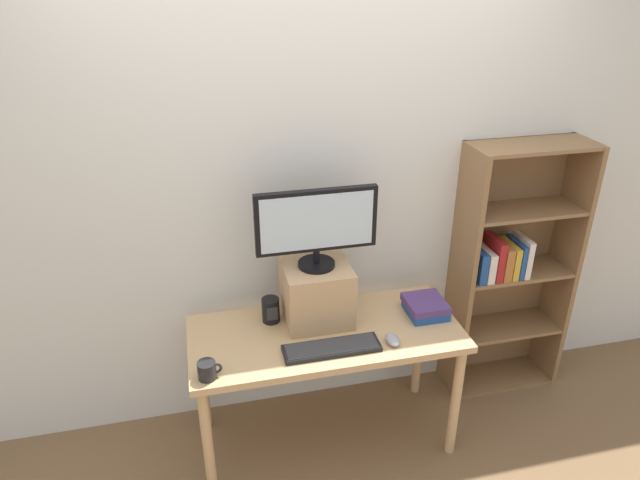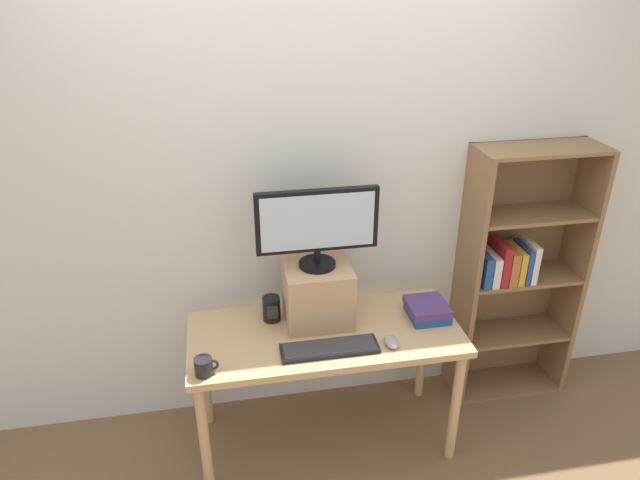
# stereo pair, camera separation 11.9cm
# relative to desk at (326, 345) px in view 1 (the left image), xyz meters

# --- Properties ---
(ground_plane) EXTENTS (12.00, 12.00, 0.00)m
(ground_plane) POSITION_rel_desk_xyz_m (0.00, 0.00, -0.62)
(ground_plane) COLOR brown
(back_wall) EXTENTS (7.00, 0.08, 2.60)m
(back_wall) POSITION_rel_desk_xyz_m (0.00, 0.42, 0.68)
(back_wall) COLOR silver
(back_wall) RESTS_ON ground_plane
(desk) EXTENTS (1.34, 0.58, 0.70)m
(desk) POSITION_rel_desk_xyz_m (0.00, 0.00, 0.00)
(desk) COLOR tan
(desk) RESTS_ON ground_plane
(bookshelf_unit) EXTENTS (0.67, 0.28, 1.51)m
(bookshelf_unit) POSITION_rel_desk_xyz_m (1.13, 0.26, 0.16)
(bookshelf_unit) COLOR olive
(bookshelf_unit) RESTS_ON ground_plane
(riser_box) EXTENTS (0.33, 0.31, 0.30)m
(riser_box) POSITION_rel_desk_xyz_m (-0.02, 0.12, 0.24)
(riser_box) COLOR tan
(riser_box) RESTS_ON desk
(computer_monitor) EXTENTS (0.58, 0.18, 0.40)m
(computer_monitor) POSITION_rel_desk_xyz_m (-0.02, 0.12, 0.61)
(computer_monitor) COLOR black
(computer_monitor) RESTS_ON riser_box
(keyboard) EXTENTS (0.46, 0.13, 0.02)m
(keyboard) POSITION_rel_desk_xyz_m (-0.01, -0.15, 0.10)
(keyboard) COLOR black
(keyboard) RESTS_ON desk
(computer_mouse) EXTENTS (0.06, 0.10, 0.04)m
(computer_mouse) POSITION_rel_desk_xyz_m (0.29, -0.17, 0.10)
(computer_mouse) COLOR #99999E
(computer_mouse) RESTS_ON desk
(book_stack) EXTENTS (0.20, 0.21, 0.08)m
(book_stack) POSITION_rel_desk_xyz_m (0.54, 0.03, 0.13)
(book_stack) COLOR navy
(book_stack) RESTS_ON desk
(coffee_mug) EXTENTS (0.11, 0.08, 0.08)m
(coffee_mug) POSITION_rel_desk_xyz_m (-0.58, -0.22, 0.13)
(coffee_mug) COLOR black
(coffee_mug) RESTS_ON desk
(desk_speaker) EXTENTS (0.09, 0.09, 0.13)m
(desk_speaker) POSITION_rel_desk_xyz_m (-0.25, 0.15, 0.15)
(desk_speaker) COLOR black
(desk_speaker) RESTS_ON desk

